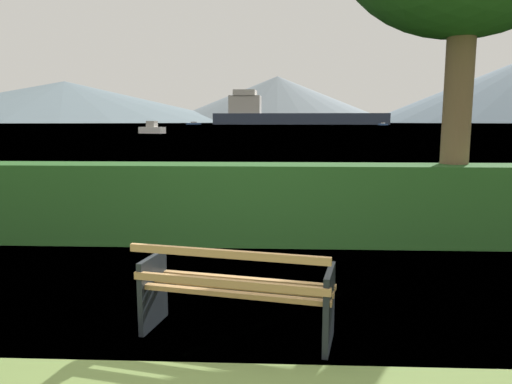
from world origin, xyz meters
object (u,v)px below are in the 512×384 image
fishing_boat_near (194,123)px  sailboat_mid (152,129)px  tender_far (383,124)px  cargo_ship_large (287,115)px  park_bench (235,291)px

fishing_boat_near → sailboat_mid: sailboat_mid is taller
fishing_boat_near → tender_far: bearing=-22.7°
tender_far → sailboat_mid: bearing=-115.1°
cargo_ship_large → fishing_boat_near: 48.90m
fishing_boat_near → tender_far: fishing_boat_near is taller
tender_far → cargo_ship_large: bearing=133.9°
park_bench → cargo_ship_large: (5.17, 249.86, 4.58)m
cargo_ship_large → fishing_boat_near: size_ratio=12.40×
park_bench → tender_far: bearing=77.4°
park_bench → tender_far: (46.30, 207.15, 0.01)m
park_bench → tender_far: tender_far is taller
fishing_boat_near → park_bench: bearing=-80.0°
park_bench → sailboat_mid: size_ratio=0.41×
park_bench → fishing_boat_near: (-43.24, 244.58, 0.12)m
fishing_boat_near → tender_far: size_ratio=1.92×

